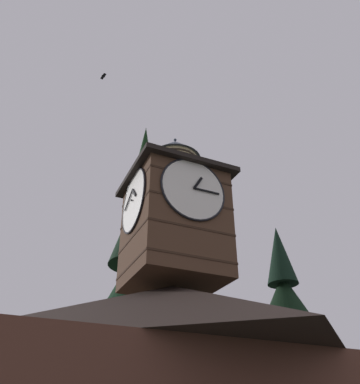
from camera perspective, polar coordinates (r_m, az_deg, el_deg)
name	(u,v)px	position (r m, az deg, el deg)	size (l,w,h in m)	color
building_main	(171,374)	(17.47, -1.29, -24.14)	(14.61, 12.52, 7.24)	#533025
clock_tower	(174,217)	(19.56, -0.83, -3.49)	(4.82, 4.82, 8.22)	#4C3323
pine_tree_behind	(136,302)	(24.58, -6.16, -15.15)	(6.96, 6.96, 21.44)	#473323
pine_tree_aside	(293,357)	(26.15, 15.60, -21.42)	(6.35, 6.35, 13.85)	#473323
moon	(145,367)	(57.77, -4.94, -23.31)	(2.36, 2.36, 2.36)	silver
flying_bird_high	(103,76)	(26.92, -10.72, 15.70)	(0.27, 0.56, 0.13)	black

